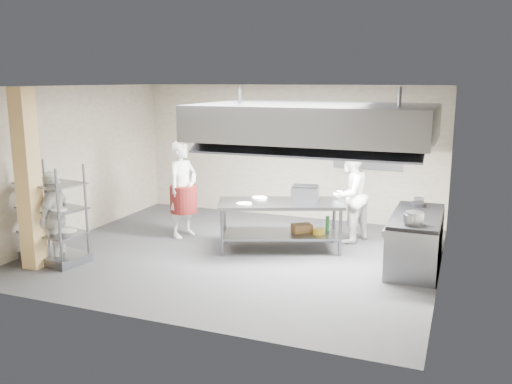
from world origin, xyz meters
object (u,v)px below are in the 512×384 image
at_px(chef_plating, 55,217).
at_px(stockpot, 414,218).
at_px(chef_head, 183,190).
at_px(island, 280,226).
at_px(chef_line, 350,195).
at_px(pass_rack, 52,213).
at_px(cooking_range, 416,242).
at_px(griddle, 305,193).

height_order(chef_plating, stockpot, chef_plating).
bearing_deg(stockpot, chef_plating, -166.46).
bearing_deg(stockpot, chef_head, 169.81).
distance_m(island, chef_line, 1.53).
relative_size(island, pass_rack, 1.32).
height_order(cooking_range, stockpot, stockpot).
bearing_deg(stockpot, island, 164.15).
distance_m(island, chef_head, 2.16).
bearing_deg(griddle, pass_rack, -158.48).
distance_m(chef_head, griddle, 2.48).
height_order(griddle, stockpot, griddle).
bearing_deg(chef_plating, island, 106.08).
xyz_separation_m(cooking_range, chef_plating, (-5.80, -2.06, 0.39)).
relative_size(island, chef_line, 1.23).
height_order(island, stockpot, stockpot).
relative_size(chef_line, griddle, 3.69).
height_order(island, chef_line, chef_line).
bearing_deg(cooking_range, chef_plating, -160.43).
distance_m(chef_head, stockpot, 4.60).
bearing_deg(island, griddle, 20.96).
distance_m(island, cooking_range, 2.43).
relative_size(island, griddle, 4.53).
relative_size(island, chef_plating, 1.41).
bearing_deg(chef_plating, stockpot, 87.78).
distance_m(island, stockpot, 2.59).
bearing_deg(griddle, chef_head, 174.57).
xyz_separation_m(island, chef_plating, (-3.37, -2.09, 0.35)).
height_order(cooking_range, chef_plating, chef_plating).
bearing_deg(chef_line, island, -23.63).
bearing_deg(island, stockpot, -37.32).
xyz_separation_m(chef_plating, griddle, (3.74, 2.43, 0.23)).
xyz_separation_m(chef_line, griddle, (-0.71, -0.63, 0.11)).
xyz_separation_m(chef_line, chef_plating, (-4.45, -3.06, -0.12)).
relative_size(chef_head, griddle, 3.84).
bearing_deg(pass_rack, chef_head, 68.08).
distance_m(chef_head, chef_line, 3.29).
xyz_separation_m(pass_rack, cooking_range, (5.88, 2.02, -0.44)).
bearing_deg(cooking_range, pass_rack, -161.03).
relative_size(island, chef_head, 1.18).
height_order(island, pass_rack, pass_rack).
bearing_deg(island, chef_plating, -169.63).
xyz_separation_m(island, chef_line, (1.08, 0.97, 0.47)).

